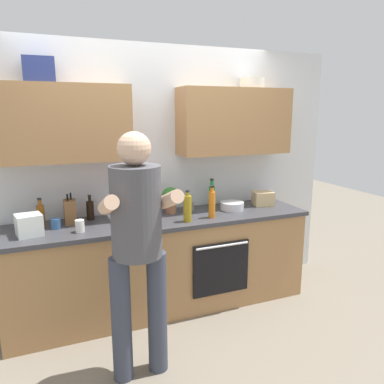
# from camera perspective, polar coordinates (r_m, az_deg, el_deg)

# --- Properties ---
(ground_plane) EXTENTS (12.00, 12.00, 0.00)m
(ground_plane) POSITION_cam_1_polar(r_m,az_deg,el_deg) (3.81, -4.31, -17.15)
(ground_plane) COLOR #756B5B
(back_wall_unit) EXTENTS (4.00, 0.38, 2.50)m
(back_wall_unit) POSITION_cam_1_polar(r_m,az_deg,el_deg) (3.60, -6.08, 6.19)
(back_wall_unit) COLOR silver
(back_wall_unit) RESTS_ON ground
(counter) EXTENTS (2.84, 0.67, 0.90)m
(counter) POSITION_cam_1_polar(r_m,az_deg,el_deg) (3.61, -4.40, -10.90)
(counter) COLOR #A37547
(counter) RESTS_ON ground
(person_standing) EXTENTS (0.49, 0.45, 1.75)m
(person_standing) POSITION_cam_1_polar(r_m,az_deg,el_deg) (2.53, -8.45, -7.06)
(person_standing) COLOR #383D4C
(person_standing) RESTS_ON ground
(bottle_soy) EXTENTS (0.07, 0.07, 0.23)m
(bottle_soy) POSITION_cam_1_polar(r_m,az_deg,el_deg) (3.51, -15.42, -2.68)
(bottle_soy) COLOR black
(bottle_soy) RESTS_ON counter
(bottle_oil) EXTENTS (0.07, 0.07, 0.29)m
(bottle_oil) POSITION_cam_1_polar(r_m,az_deg,el_deg) (3.32, -0.70, -2.50)
(bottle_oil) COLOR olive
(bottle_oil) RESTS_ON counter
(bottle_juice) EXTENTS (0.06, 0.06, 0.31)m
(bottle_juice) POSITION_cam_1_polar(r_m,az_deg,el_deg) (3.45, 3.09, -1.80)
(bottle_juice) COLOR orange
(bottle_juice) RESTS_ON counter
(bottle_syrup) EXTENTS (0.07, 0.07, 0.26)m
(bottle_syrup) POSITION_cam_1_polar(r_m,az_deg,el_deg) (3.41, -22.29, -3.35)
(bottle_syrup) COLOR #8C4C14
(bottle_syrup) RESTS_ON counter
(bottle_soda) EXTENTS (0.06, 0.06, 0.30)m
(bottle_soda) POSITION_cam_1_polar(r_m,az_deg,el_deg) (3.81, 3.06, -0.54)
(bottle_soda) COLOR #198C33
(bottle_soda) RESTS_ON counter
(cup_coffee) EXTENTS (0.07, 0.07, 0.10)m
(cup_coffee) POSITION_cam_1_polar(r_m,az_deg,el_deg) (3.19, -16.91, -5.04)
(cup_coffee) COLOR white
(cup_coffee) RESTS_ON counter
(cup_stoneware) EXTENTS (0.08, 0.08, 0.08)m
(cup_stoneware) POSITION_cam_1_polar(r_m,az_deg,el_deg) (3.68, -0.22, -2.35)
(cup_stoneware) COLOR slate
(cup_stoneware) RESTS_ON counter
(cup_tea) EXTENTS (0.08, 0.08, 0.09)m
(cup_tea) POSITION_cam_1_polar(r_m,az_deg,el_deg) (3.35, -20.24, -4.57)
(cup_tea) COLOR #33598C
(cup_tea) RESTS_ON counter
(mixing_bowl) EXTENTS (0.24, 0.24, 0.08)m
(mixing_bowl) POSITION_cam_1_polar(r_m,az_deg,el_deg) (3.75, 6.19, -2.14)
(mixing_bowl) COLOR silver
(mixing_bowl) RESTS_ON counter
(knife_block) EXTENTS (0.10, 0.14, 0.27)m
(knife_block) POSITION_cam_1_polar(r_m,az_deg,el_deg) (3.44, -18.28, -2.88)
(knife_block) COLOR brown
(knife_block) RESTS_ON counter
(potted_herb) EXTENTS (0.18, 0.18, 0.26)m
(potted_herb) POSITION_cam_1_polar(r_m,az_deg,el_deg) (3.59, -3.28, -0.96)
(potted_herb) COLOR #9E6647
(potted_herb) RESTS_ON counter
(grocery_bag_crisps) EXTENTS (0.19, 0.23, 0.21)m
(grocery_bag_crisps) POSITION_cam_1_polar(r_m,az_deg,el_deg) (3.33, -9.57, -2.99)
(grocery_bag_crisps) COLOR red
(grocery_bag_crisps) RESTS_ON counter
(grocery_bag_bread) EXTENTS (0.24, 0.22, 0.15)m
(grocery_bag_bread) POSITION_cam_1_polar(r_m,az_deg,el_deg) (3.98, 10.91, -0.97)
(grocery_bag_bread) COLOR tan
(grocery_bag_bread) RESTS_ON counter
(grocery_bag_produce) EXTENTS (0.22, 0.22, 0.17)m
(grocery_bag_produce) POSITION_cam_1_polar(r_m,az_deg,el_deg) (3.24, -23.83, -4.66)
(grocery_bag_produce) COLOR silver
(grocery_bag_produce) RESTS_ON counter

